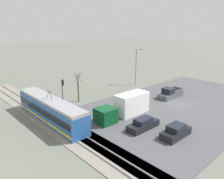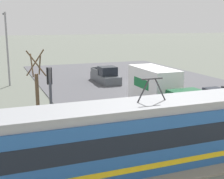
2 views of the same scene
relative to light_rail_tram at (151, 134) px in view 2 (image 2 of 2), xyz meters
name	(u,v)px [view 2 (image 2 of 2)]	position (x,y,z in m)	size (l,w,h in m)	color
ground_plane	(138,84)	(-8.68, -19.37, -1.62)	(320.00, 320.00, 0.00)	#60665B
road_surface	(138,83)	(-8.68, -19.37, -1.58)	(21.89, 39.38, 0.08)	#4C4C51
light_rail_tram	(151,134)	(0.00, 0.00, 0.00)	(15.09, 2.71, 4.30)	#235193
box_truck	(161,90)	(-5.81, -9.07, -0.09)	(2.43, 9.21, 3.14)	#0C4723
pickup_truck	(106,76)	(-5.42, -21.33, -0.81)	(2.04, 5.48, 1.94)	#4C5156
sedan_car_0	(218,99)	(-10.41, -7.56, -0.94)	(1.71, 4.74, 1.45)	black
traffic_light_pole	(50,95)	(4.07, -4.35, 1.35)	(0.28, 0.47, 4.52)	#47474C
street_tree	(37,94)	(4.37, -7.55, 0.78)	(1.24, 1.03, 5.27)	brown
street_lamp_near_crossing	(7,44)	(5.29, -23.86, 3.07)	(0.36, 1.95, 8.13)	gray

